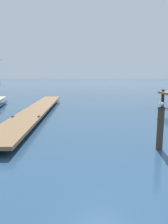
# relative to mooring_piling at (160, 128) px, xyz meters

# --- Properties ---
(floating_dock) EXTENTS (3.55, 19.04, 0.53)m
(floating_dock) POSITION_rel_mooring_piling_xyz_m (-5.77, 9.07, -0.54)
(floating_dock) COLOR brown
(floating_dock) RESTS_ON ground
(mooring_piling) EXTENTS (0.30, 0.30, 1.74)m
(mooring_piling) POSITION_rel_mooring_piling_xyz_m (0.00, 0.00, 0.00)
(mooring_piling) COLOR #3D3023
(mooring_piling) RESTS_ON ground
(perched_seagull) EXTENTS (0.34, 0.27, 0.27)m
(perched_seagull) POSITION_rel_mooring_piling_xyz_m (0.00, 0.00, 0.98)
(perched_seagull) COLOR gold
(perched_seagull) RESTS_ON mooring_piling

